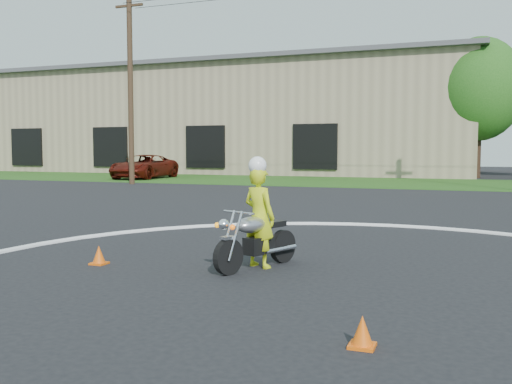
% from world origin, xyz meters
% --- Properties ---
extents(ground, '(120.00, 120.00, 0.00)m').
position_xyz_m(ground, '(0.00, 0.00, 0.00)').
color(ground, black).
rests_on(ground, ground).
extents(grass_strip, '(120.00, 10.00, 0.02)m').
position_xyz_m(grass_strip, '(0.00, 27.00, 0.01)').
color(grass_strip, '#1E4714').
rests_on(grass_strip, ground).
extents(course_markings, '(19.05, 19.05, 0.12)m').
position_xyz_m(course_markings, '(2.17, 4.35, 0.01)').
color(course_markings, silver).
rests_on(course_markings, ground).
extents(primary_motorcycle, '(0.89, 1.68, 0.93)m').
position_xyz_m(primary_motorcycle, '(-1.33, 3.43, 0.45)').
color(primary_motorcycle, black).
rests_on(primary_motorcycle, ground).
extents(rider_primary_grp, '(0.67, 0.56, 1.73)m').
position_xyz_m(rider_primary_grp, '(-1.32, 3.56, 0.83)').
color(rider_primary_grp, '#C5D716').
rests_on(rider_primary_grp, ground).
extents(pickup_grp, '(2.70, 5.45, 1.49)m').
position_xyz_m(pickup_grp, '(-17.41, 26.07, 0.74)').
color(pickup_grp, '#501109').
rests_on(pickup_grp, ground).
extents(warehouse, '(41.00, 17.00, 8.30)m').
position_xyz_m(warehouse, '(-18.00, 39.99, 4.16)').
color(warehouse, tan).
rests_on(warehouse, ground).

